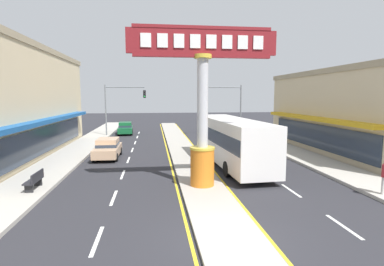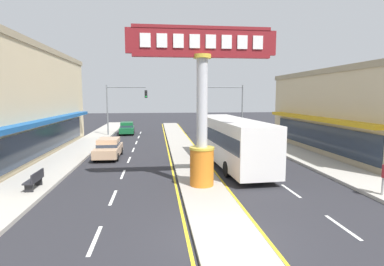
% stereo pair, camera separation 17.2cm
% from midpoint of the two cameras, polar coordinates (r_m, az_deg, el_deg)
% --- Properties ---
extents(ground_plane, '(160.00, 160.00, 0.00)m').
position_cam_midpoint_polar(ground_plane, '(11.11, 7.05, -18.96)').
color(ground_plane, '#28282D').
extents(median_strip, '(2.34, 52.00, 0.14)m').
position_cam_midpoint_polar(median_strip, '(28.21, -1.64, -2.84)').
color(median_strip, '#A39E93').
rests_on(median_strip, ground).
extents(sidewalk_left, '(3.00, 60.00, 0.18)m').
position_cam_midpoint_polar(sidewalk_left, '(27.01, -21.27, -3.70)').
color(sidewalk_left, '#ADA89E').
rests_on(sidewalk_left, ground).
extents(sidewalk_right, '(3.00, 60.00, 0.18)m').
position_cam_midpoint_polar(sidewalk_right, '(28.63, 17.57, -2.97)').
color(sidewalk_right, '#ADA89E').
rests_on(sidewalk_right, ground).
extents(lane_markings, '(9.08, 52.00, 0.01)m').
position_cam_midpoint_polar(lane_markings, '(26.89, -1.39, -3.46)').
color(lane_markings, silver).
rests_on(lane_markings, ground).
extents(district_sign, '(7.62, 1.32, 8.18)m').
position_cam_midpoint_polar(district_sign, '(15.77, 2.21, 5.17)').
color(district_sign, orange).
rests_on(district_sign, median_strip).
extents(storefront_right, '(9.43, 19.01, 7.06)m').
position_cam_midpoint_polar(storefront_right, '(30.00, 29.69, 3.50)').
color(storefront_right, beige).
rests_on(storefront_right, ground).
extents(traffic_light_left_side, '(4.86, 0.46, 6.20)m').
position_cam_midpoint_polar(traffic_light_left_side, '(37.68, -12.80, 5.83)').
color(traffic_light_left_side, slate).
rests_on(traffic_light_left_side, ground).
extents(traffic_light_right_side, '(4.86, 0.46, 6.20)m').
position_cam_midpoint_polar(traffic_light_right_side, '(37.60, 6.95, 5.94)').
color(traffic_light_right_side, slate).
rests_on(traffic_light_right_side, ground).
extents(bus_near_right_lane, '(3.13, 11.32, 3.26)m').
position_cam_midpoint_polar(bus_near_right_lane, '(21.40, 7.59, -1.14)').
color(bus_near_right_lane, silver).
rests_on(bus_near_right_lane, ground).
extents(sedan_far_right_lane, '(1.86, 4.31, 1.53)m').
position_cam_midpoint_polar(sedan_far_right_lane, '(24.88, -15.12, -2.71)').
color(sedan_far_right_lane, tan).
rests_on(sedan_far_right_lane, ground).
extents(sedan_near_left_lane, '(2.02, 4.39, 1.53)m').
position_cam_midpoint_polar(sedan_near_left_lane, '(39.96, -11.94, 0.93)').
color(sedan_near_left_lane, '#14562D').
rests_on(sedan_near_left_lane, ground).
extents(street_bench, '(0.48, 1.60, 0.88)m').
position_cam_midpoint_polar(street_bench, '(17.46, -27.06, -7.75)').
color(street_bench, '#232328').
rests_on(street_bench, sidewalk_left).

